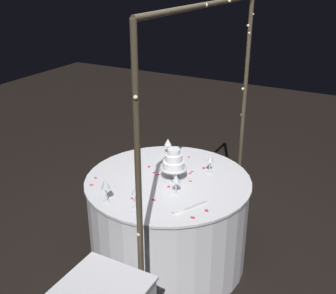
% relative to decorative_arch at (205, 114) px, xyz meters
% --- Properties ---
extents(ground_plane, '(12.00, 12.00, 0.00)m').
position_rel_decorative_arch_xyz_m(ground_plane, '(0.00, -0.30, -1.40)').
color(ground_plane, black).
extents(decorative_arch, '(1.87, 0.06, 2.17)m').
position_rel_decorative_arch_xyz_m(decorative_arch, '(0.00, 0.00, 0.00)').
color(decorative_arch, '#473D2D').
rests_on(decorative_arch, ground).
extents(main_table, '(1.35, 1.35, 0.79)m').
position_rel_decorative_arch_xyz_m(main_table, '(0.00, -0.30, -1.00)').
color(main_table, white).
rests_on(main_table, ground).
extents(tiered_cake, '(0.22, 0.22, 0.27)m').
position_rel_decorative_arch_xyz_m(tiered_cake, '(-0.02, -0.26, -0.46)').
color(tiered_cake, silver).
rests_on(tiered_cake, main_table).
extents(wine_glass_0, '(0.07, 0.07, 0.17)m').
position_rel_decorative_arch_xyz_m(wine_glass_0, '(0.18, -0.14, -0.49)').
color(wine_glass_0, silver).
rests_on(wine_glass_0, main_table).
extents(wine_glass_1, '(0.07, 0.07, 0.19)m').
position_rel_decorative_arch_xyz_m(wine_glass_1, '(0.52, -0.53, -0.47)').
color(wine_glass_1, silver).
rests_on(wine_glass_1, main_table).
extents(wine_glass_2, '(0.07, 0.07, 0.15)m').
position_rel_decorative_arch_xyz_m(wine_glass_2, '(-0.43, -0.53, -0.49)').
color(wine_glass_2, silver).
rests_on(wine_glass_2, main_table).
extents(wine_glass_3, '(0.06, 0.06, 0.15)m').
position_rel_decorative_arch_xyz_m(wine_glass_3, '(-0.21, -0.41, -0.50)').
color(wine_glass_3, silver).
rests_on(wine_glass_3, main_table).
extents(wine_glass_4, '(0.06, 0.06, 0.17)m').
position_rel_decorative_arch_xyz_m(wine_glass_4, '(-0.27, -0.05, -0.49)').
color(wine_glass_4, silver).
rests_on(wine_glass_4, main_table).
extents(wine_glass_5, '(0.06, 0.06, 0.17)m').
position_rel_decorative_arch_xyz_m(wine_glass_5, '(0.48, -0.31, -0.48)').
color(wine_glass_5, silver).
rests_on(wine_glass_5, main_table).
extents(cake_knife, '(0.27, 0.15, 0.01)m').
position_rel_decorative_arch_xyz_m(cake_knife, '(0.33, 0.04, -0.61)').
color(cake_knife, silver).
rests_on(cake_knife, main_table).
extents(rose_petal_0, '(0.04, 0.04, 0.00)m').
position_rel_decorative_arch_xyz_m(rose_petal_0, '(0.42, -0.03, -0.61)').
color(rose_petal_0, '#E02D47').
rests_on(rose_petal_0, main_table).
extents(rose_petal_1, '(0.03, 0.04, 0.00)m').
position_rel_decorative_arch_xyz_m(rose_petal_1, '(-0.12, -0.39, -0.61)').
color(rose_petal_1, '#E02D47').
rests_on(rose_petal_1, main_table).
extents(rose_petal_2, '(0.04, 0.03, 0.00)m').
position_rel_decorative_arch_xyz_m(rose_petal_2, '(-0.46, -0.34, -0.61)').
color(rose_petal_2, '#E02D47').
rests_on(rose_petal_2, main_table).
extents(rose_petal_3, '(0.04, 0.05, 0.00)m').
position_rel_decorative_arch_xyz_m(rose_petal_3, '(-0.03, -0.41, -0.61)').
color(rose_petal_3, '#E02D47').
rests_on(rose_petal_3, main_table).
extents(rose_petal_4, '(0.03, 0.03, 0.00)m').
position_rel_decorative_arch_xyz_m(rose_petal_4, '(-0.05, -0.13, -0.61)').
color(rose_petal_4, '#E02D47').
rests_on(rose_petal_4, main_table).
extents(rose_petal_5, '(0.03, 0.03, 0.00)m').
position_rel_decorative_arch_xyz_m(rose_petal_5, '(-0.21, -0.19, -0.61)').
color(rose_petal_5, '#E02D47').
rests_on(rose_petal_5, main_table).
extents(rose_petal_6, '(0.04, 0.03, 0.00)m').
position_rel_decorative_arch_xyz_m(rose_petal_6, '(-0.34, -0.51, -0.61)').
color(rose_petal_6, '#E02D47').
rests_on(rose_petal_6, main_table).
extents(rose_petal_7, '(0.03, 0.02, 0.00)m').
position_rel_decorative_arch_xyz_m(rose_petal_7, '(0.11, -0.24, -0.61)').
color(rose_petal_7, '#E02D47').
rests_on(rose_petal_7, main_table).
extents(rose_petal_8, '(0.05, 0.04, 0.00)m').
position_rel_decorative_arch_xyz_m(rose_petal_8, '(-0.32, -0.13, -0.61)').
color(rose_petal_8, '#E02D47').
rests_on(rose_petal_8, main_table).
extents(rose_petal_9, '(0.04, 0.04, 0.00)m').
position_rel_decorative_arch_xyz_m(rose_petal_9, '(0.27, -0.83, -0.61)').
color(rose_petal_9, '#E02D47').
rests_on(rose_petal_9, main_table).
extents(rose_petal_10, '(0.03, 0.04, 0.00)m').
position_rel_decorative_arch_xyz_m(rose_petal_10, '(0.38, -0.79, -0.61)').
color(rose_petal_10, '#E02D47').
rests_on(rose_petal_10, main_table).
extents(rose_petal_11, '(0.04, 0.04, 0.00)m').
position_rel_decorative_arch_xyz_m(rose_petal_11, '(0.34, -0.24, -0.61)').
color(rose_petal_11, '#E02D47').
rests_on(rose_petal_11, main_table).
extents(rose_petal_12, '(0.04, 0.03, 0.00)m').
position_rel_decorative_arch_xyz_m(rose_petal_12, '(-0.17, -0.19, -0.61)').
color(rose_petal_12, '#E02D47').
rests_on(rose_petal_12, main_table).
extents(rose_petal_13, '(0.04, 0.05, 0.00)m').
position_rel_decorative_arch_xyz_m(rose_petal_13, '(0.29, 0.16, -0.61)').
color(rose_petal_13, '#E02D47').
rests_on(rose_petal_13, main_table).
extents(rose_petal_14, '(0.03, 0.02, 0.00)m').
position_rel_decorative_arch_xyz_m(rose_petal_14, '(-0.04, -0.46, -0.61)').
color(rose_petal_14, '#E02D47').
rests_on(rose_petal_14, main_table).
extents(rose_petal_15, '(0.03, 0.04, 0.00)m').
position_rel_decorative_arch_xyz_m(rose_petal_15, '(0.42, 0.11, -0.61)').
color(rose_petal_15, '#E02D47').
rests_on(rose_petal_15, main_table).
extents(rose_petal_16, '(0.04, 0.04, 0.00)m').
position_rel_decorative_arch_xyz_m(rose_petal_16, '(-0.12, -0.55, -0.61)').
color(rose_petal_16, '#E02D47').
rests_on(rose_petal_16, main_table).
extents(rose_petal_17, '(0.03, 0.03, 0.00)m').
position_rel_decorative_arch_xyz_m(rose_petal_17, '(0.40, -0.39, -0.61)').
color(rose_petal_17, '#E02D47').
rests_on(rose_petal_17, main_table).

